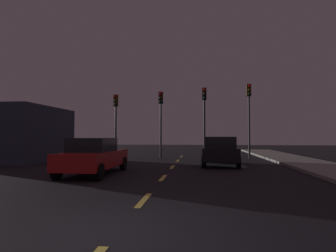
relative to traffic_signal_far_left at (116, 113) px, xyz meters
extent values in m
plane|color=black|center=(4.98, -9.44, -3.39)|extent=(80.00, 80.00, 0.00)
cube|color=#EACC4C|center=(4.98, -13.84, -3.38)|extent=(0.16, 1.60, 0.01)
cube|color=#EACC4C|center=(4.98, -10.04, -3.38)|extent=(0.16, 1.60, 0.01)
cube|color=#EACC4C|center=(4.98, -6.24, -3.38)|extent=(0.16, 1.60, 0.01)
cube|color=#EACC4C|center=(4.98, -2.44, -3.38)|extent=(0.16, 1.60, 0.01)
cube|color=#EACC4C|center=(4.98, 1.36, -3.38)|extent=(0.16, 1.60, 0.01)
cylinder|color=black|center=(0.00, 0.02, -0.97)|extent=(0.14, 0.14, 4.82)
cube|color=#382D0C|center=(0.00, 0.02, 0.99)|extent=(0.32, 0.24, 0.90)
sphere|color=red|center=(0.00, -0.14, 1.29)|extent=(0.20, 0.20, 0.20)
sphere|color=#3F2D0C|center=(0.00, -0.14, 0.99)|extent=(0.20, 0.20, 0.20)
sphere|color=#0C3319|center=(0.00, -0.14, 0.69)|extent=(0.20, 0.20, 0.20)
cylinder|color=#2D2D30|center=(3.51, 0.02, -0.90)|extent=(0.14, 0.14, 4.97)
cube|color=black|center=(3.51, 0.02, 1.14)|extent=(0.32, 0.24, 0.90)
sphere|color=red|center=(3.51, -0.14, 1.44)|extent=(0.20, 0.20, 0.20)
sphere|color=#3F2D0C|center=(3.51, -0.14, 1.14)|extent=(0.20, 0.20, 0.20)
sphere|color=#0C3319|center=(3.51, -0.14, 0.84)|extent=(0.20, 0.20, 0.20)
cylinder|color=black|center=(6.79, 0.02, -0.77)|extent=(0.14, 0.14, 5.23)
cube|color=black|center=(6.79, 0.02, 1.39)|extent=(0.32, 0.24, 0.90)
sphere|color=red|center=(6.79, -0.14, 1.69)|extent=(0.20, 0.20, 0.20)
sphere|color=#3F2D0C|center=(6.79, -0.14, 1.39)|extent=(0.20, 0.20, 0.20)
sphere|color=#0C3319|center=(6.79, -0.14, 1.09)|extent=(0.20, 0.20, 0.20)
cylinder|color=#2D2D30|center=(10.03, 0.02, -0.66)|extent=(0.14, 0.14, 5.45)
cube|color=#382D0C|center=(10.03, 0.02, 1.61)|extent=(0.32, 0.24, 0.90)
sphere|color=red|center=(10.03, -0.14, 1.91)|extent=(0.20, 0.20, 0.20)
sphere|color=#3F2D0C|center=(10.03, -0.14, 1.61)|extent=(0.20, 0.20, 0.20)
sphere|color=#0C3319|center=(10.03, -0.14, 1.31)|extent=(0.20, 0.20, 0.20)
cube|color=black|center=(7.58, -5.00, -2.72)|extent=(2.08, 4.29, 0.69)
cube|color=black|center=(7.57, -5.21, -2.08)|extent=(1.72, 1.98, 0.58)
cylinder|color=black|center=(6.82, -3.41, -3.07)|extent=(0.26, 0.65, 0.64)
cylinder|color=black|center=(8.53, -3.51, -3.07)|extent=(0.26, 0.65, 0.64)
cylinder|color=black|center=(6.63, -6.49, -3.07)|extent=(0.26, 0.65, 0.64)
cylinder|color=black|center=(8.34, -6.59, -3.07)|extent=(0.26, 0.65, 0.64)
cube|color=#B21919|center=(1.93, -9.32, -2.74)|extent=(1.78, 4.43, 0.66)
cube|color=black|center=(1.93, -9.54, -2.12)|extent=(1.55, 2.00, 0.57)
cylinder|color=black|center=(1.10, -7.67, -3.07)|extent=(0.22, 0.64, 0.64)
cylinder|color=black|center=(2.74, -7.66, -3.07)|extent=(0.22, 0.64, 0.64)
cylinder|color=black|center=(1.12, -10.99, -3.07)|extent=(0.22, 0.64, 0.64)
cylinder|color=black|center=(2.75, -10.98, -3.07)|extent=(0.22, 0.64, 0.64)
cube|color=#333847|center=(-5.93, -3.69, -1.62)|extent=(5.83, 6.07, 3.52)
camera|label=1|loc=(6.39, -20.88, -1.75)|focal=29.84mm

